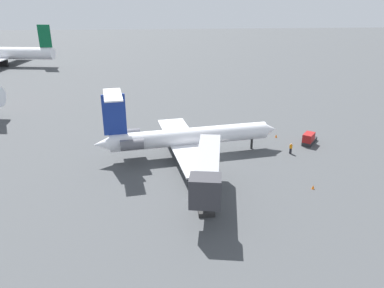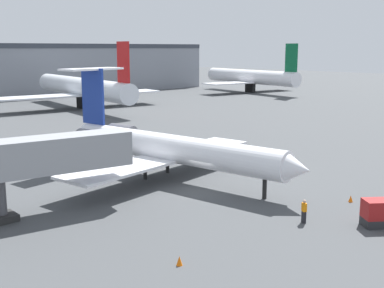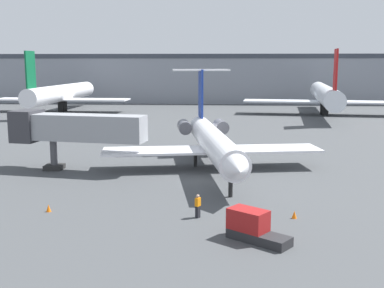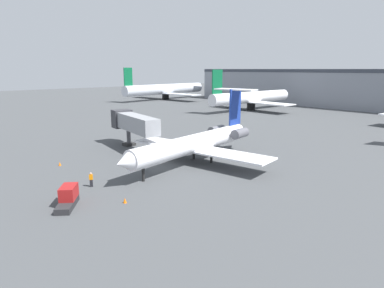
# 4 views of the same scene
# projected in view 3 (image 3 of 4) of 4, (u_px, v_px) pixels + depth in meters

# --- Properties ---
(ground_plane) EXTENTS (400.00, 400.00, 0.10)m
(ground_plane) POSITION_uv_depth(u_px,v_px,m) (209.00, 181.00, 44.70)
(ground_plane) COLOR #424447
(regional_jet) EXTENTS (22.80, 27.83, 10.06)m
(regional_jet) POSITION_uv_depth(u_px,v_px,m) (212.00, 139.00, 49.45)
(regional_jet) COLOR white
(regional_jet) RESTS_ON ground_plane
(jet_bridge) EXTENTS (14.03, 5.09, 6.04)m
(jet_bridge) POSITION_uv_depth(u_px,v_px,m) (69.00, 128.00, 48.33)
(jet_bridge) COLOR gray
(jet_bridge) RESTS_ON ground_plane
(ground_crew_marshaller) EXTENTS (0.43, 0.48, 1.69)m
(ground_crew_marshaller) POSITION_uv_depth(u_px,v_px,m) (198.00, 206.00, 33.91)
(ground_crew_marshaller) COLOR black
(ground_crew_marshaller) RESTS_ON ground_plane
(baggage_tug_lead) EXTENTS (4.03, 3.53, 1.90)m
(baggage_tug_lead) POSITION_uv_depth(u_px,v_px,m) (253.00, 227.00, 29.57)
(baggage_tug_lead) COLOR #262628
(baggage_tug_lead) RESTS_ON ground_plane
(traffic_cone_near) EXTENTS (0.36, 0.36, 0.55)m
(traffic_cone_near) POSITION_uv_depth(u_px,v_px,m) (49.00, 208.00, 35.36)
(traffic_cone_near) COLOR orange
(traffic_cone_near) RESTS_ON ground_plane
(traffic_cone_mid) EXTENTS (0.36, 0.36, 0.55)m
(traffic_cone_mid) POSITION_uv_depth(u_px,v_px,m) (294.00, 215.00, 33.84)
(traffic_cone_mid) COLOR orange
(traffic_cone_mid) RESTS_ON ground_plane
(terminal_building) EXTENTS (158.52, 23.67, 13.20)m
(terminal_building) POSITION_uv_depth(u_px,v_px,m) (218.00, 78.00, 138.18)
(terminal_building) COLOR gray
(terminal_building) RESTS_ON ground_plane
(parked_airliner_west_mid) EXTENTS (29.91, 35.48, 13.05)m
(parked_airliner_west_mid) POSITION_uv_depth(u_px,v_px,m) (62.00, 93.00, 106.77)
(parked_airliner_west_mid) COLOR white
(parked_airliner_west_mid) RESTS_ON ground_plane
(parked_airliner_centre) EXTENTS (34.13, 40.23, 13.20)m
(parked_airliner_centre) POSITION_uv_depth(u_px,v_px,m) (325.00, 95.00, 100.47)
(parked_airliner_centre) COLOR silver
(parked_airliner_centre) RESTS_ON ground_plane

